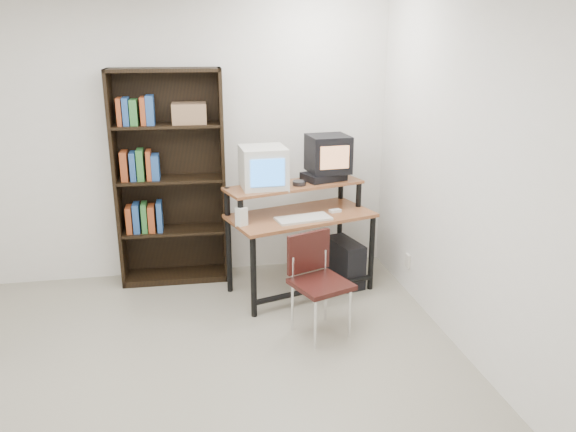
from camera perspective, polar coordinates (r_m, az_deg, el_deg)
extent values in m
cube|color=#A09984|center=(3.98, -9.92, -16.85)|extent=(4.00, 4.00, 0.01)
cube|color=white|center=(5.37, -11.10, 7.38)|extent=(4.00, 0.01, 2.60)
cube|color=white|center=(1.59, -10.99, -18.70)|extent=(4.00, 0.01, 2.60)
cube|color=white|center=(3.93, 19.49, 2.95)|extent=(0.01, 4.00, 2.60)
cube|color=brown|center=(4.98, 1.31, 0.02)|extent=(1.38, 0.96, 0.03)
cube|color=brown|center=(5.01, 0.65, 3.13)|extent=(1.31, 0.72, 0.02)
cylinder|color=black|center=(4.63, -3.53, -6.16)|extent=(0.05, 0.05, 0.72)
cylinder|color=black|center=(5.18, 8.48, -3.69)|extent=(0.05, 0.05, 0.72)
cylinder|color=black|center=(5.06, -6.06, -2.52)|extent=(0.05, 0.05, 0.98)
cylinder|color=black|center=(5.56, 5.28, -0.60)|extent=(0.05, 0.05, 0.98)
cylinder|color=black|center=(4.98, 2.78, -7.43)|extent=(1.14, 0.38, 0.05)
cube|color=beige|center=(4.88, -2.54, 4.92)|extent=(0.40, 0.40, 0.36)
cube|color=blue|center=(4.70, -2.08, 4.40)|extent=(0.29, 0.03, 0.23)
cube|color=black|center=(5.16, 3.63, 3.97)|extent=(0.42, 0.36, 0.08)
cube|color=black|center=(5.16, 4.09, 6.33)|extent=(0.38, 0.38, 0.34)
cube|color=tan|center=(4.99, 4.78, 5.93)|extent=(0.27, 0.03, 0.20)
cylinder|color=#26262B|center=(4.97, 1.16, 3.29)|extent=(0.16, 0.16, 0.05)
cube|color=beige|center=(4.82, 1.57, -0.35)|extent=(0.50, 0.29, 0.03)
cube|color=black|center=(5.06, 4.91, 0.28)|extent=(0.27, 0.25, 0.01)
cube|color=white|center=(5.05, 4.81, 0.48)|extent=(0.11, 0.08, 0.03)
cube|color=beige|center=(4.68, -4.75, -0.12)|extent=(0.11, 0.10, 0.17)
cube|color=black|center=(5.33, 5.78, -4.69)|extent=(0.30, 0.48, 0.42)
cube|color=black|center=(4.34, 3.40, -6.94)|extent=(0.51, 0.51, 0.04)
cube|color=black|center=(4.39, 2.11, -3.65)|extent=(0.36, 0.17, 0.32)
cylinder|color=silver|center=(4.24, 2.79, -10.93)|extent=(0.02, 0.02, 0.41)
cylinder|color=silver|center=(4.41, 6.30, -9.83)|extent=(0.02, 0.02, 0.41)
cylinder|color=silver|center=(4.48, 0.44, -9.26)|extent=(0.02, 0.02, 0.41)
cylinder|color=silver|center=(4.64, 3.85, -8.30)|extent=(0.02, 0.02, 0.41)
cube|color=black|center=(5.31, -17.02, 3.40)|extent=(0.04, 0.33, 1.98)
cube|color=black|center=(5.26, -6.62, 3.94)|extent=(0.04, 0.33, 1.98)
cube|color=black|center=(5.42, -11.78, 4.07)|extent=(0.99, 0.04, 1.98)
cube|color=black|center=(5.12, -12.55, 14.31)|extent=(1.00, 0.35, 0.03)
cube|color=black|center=(5.57, -11.22, -5.93)|extent=(1.00, 0.35, 0.06)
cube|color=black|center=(5.40, -11.51, -1.41)|extent=(0.94, 0.33, 0.02)
cube|color=black|center=(5.27, -11.84, 3.68)|extent=(0.94, 0.33, 0.02)
cube|color=black|center=(5.17, -12.19, 9.00)|extent=(0.94, 0.33, 0.02)
cube|color=brown|center=(5.15, -10.01, 10.25)|extent=(0.31, 0.25, 0.18)
cube|color=beige|center=(5.21, 12.07, -4.46)|extent=(0.02, 0.08, 0.12)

